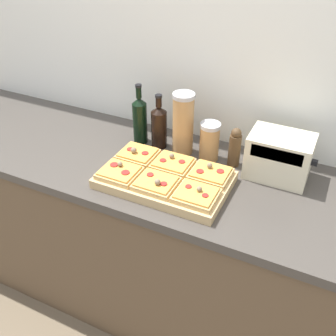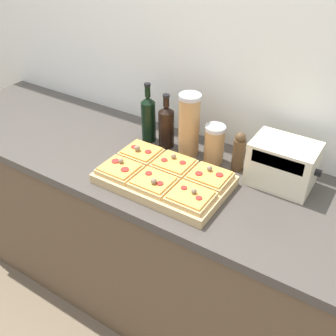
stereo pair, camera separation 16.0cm
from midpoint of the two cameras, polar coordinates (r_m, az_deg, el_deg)
wall_back at (r=1.84m, az=8.47°, el=14.04°), size 6.00×0.06×2.50m
kitchen_counter at (r=2.01m, az=2.08°, el=-10.71°), size 2.63×0.67×0.91m
cutting_board at (r=1.61m, az=2.28°, el=-1.79°), size 0.52×0.32×0.04m
pizza_slice_back_left at (r=1.71m, az=-1.25°, el=2.20°), size 0.16×0.14×0.05m
pizza_slice_back_center at (r=1.64m, az=3.66°, el=0.50°), size 0.16×0.14×0.05m
pizza_slice_back_right at (r=1.58m, az=8.96°, el=-1.34°), size 0.16×0.14×0.05m
pizza_slice_front_left at (r=1.61m, az=-4.22°, el=-0.23°), size 0.16×0.14×0.05m
pizza_slice_front_center at (r=1.53m, az=0.86°, el=-2.18°), size 0.16×0.14×0.05m
pizza_slice_front_right at (r=1.47m, az=6.44°, el=-4.28°), size 0.16×0.14×0.05m
olive_oil_bottle at (r=1.85m, az=-0.38°, el=7.23°), size 0.07×0.07×0.29m
wine_bottle at (r=1.81m, az=2.29°, el=6.10°), size 0.07×0.07×0.26m
grain_jar_tall at (r=1.75m, az=5.73°, el=6.17°), size 0.10×0.10×0.29m
grain_jar_short at (r=1.73m, az=9.38°, el=3.37°), size 0.09×0.09×0.18m
pepper_mill at (r=1.69m, az=12.92°, el=2.22°), size 0.05×0.05×0.18m
toaster_oven at (r=1.65m, az=18.98°, el=0.47°), size 0.28×0.18×0.19m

